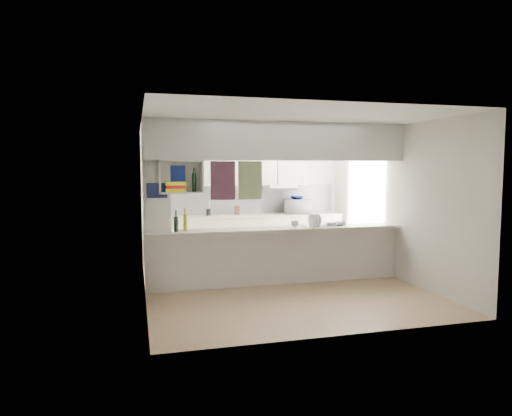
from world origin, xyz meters
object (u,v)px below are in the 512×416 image
object	(u,v)px
wine_bottles	(181,223)
bowl	(297,198)
dish_rack	(316,221)
microwave	(298,206)

from	to	relation	value
wine_bottles	bowl	bearing A→B (deg)	38.33
wine_bottles	dish_rack	bearing A→B (deg)	-0.43
microwave	wine_bottles	bearing A→B (deg)	50.99
bowl	dish_rack	bearing A→B (deg)	-101.29
microwave	wine_bottles	world-z (taller)	wine_bottles
microwave	bowl	bearing A→B (deg)	46.30
microwave	bowl	world-z (taller)	bowl
bowl	dish_rack	distance (m)	2.15
bowl	microwave	bearing A→B (deg)	33.59
dish_rack	wine_bottles	bearing A→B (deg)	164.95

